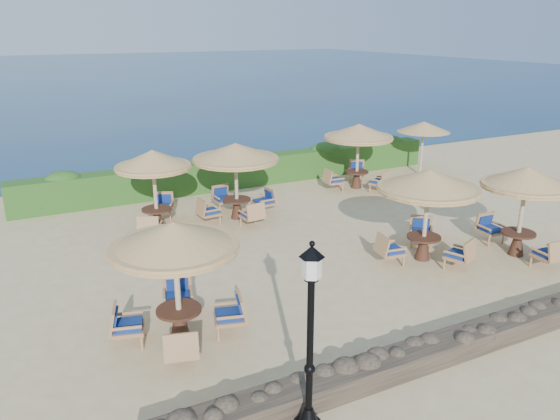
% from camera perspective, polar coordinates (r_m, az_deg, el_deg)
% --- Properties ---
extents(ground, '(120.00, 120.00, 0.00)m').
position_cam_1_polar(ground, '(16.95, 5.72, -3.47)').
color(ground, '#CFB883').
rests_on(ground, ground).
extents(sea, '(160.00, 160.00, 0.00)m').
position_cam_1_polar(sea, '(83.86, -21.46, 13.07)').
color(sea, '#0B274C').
rests_on(sea, ground).
extents(hedge, '(18.00, 0.90, 1.20)m').
position_cam_1_polar(hedge, '(22.84, -3.93, 4.02)').
color(hedge, '#204A17').
rests_on(hedge, ground).
extents(stone_wall, '(15.00, 0.65, 0.44)m').
position_cam_1_polar(stone_wall, '(12.63, 21.26, -11.82)').
color(stone_wall, '#4E4031').
rests_on(stone_wall, ground).
extents(lamp_post, '(0.44, 0.44, 3.31)m').
position_cam_1_polar(lamp_post, '(8.82, 3.15, -14.36)').
color(lamp_post, black).
rests_on(lamp_post, ground).
extents(extra_parasol, '(2.30, 2.30, 2.41)m').
position_cam_1_polar(extra_parasol, '(24.95, 14.79, 8.39)').
color(extra_parasol, tan).
rests_on(extra_parasol, ground).
extents(cafe_set_0, '(2.89, 2.89, 2.65)m').
position_cam_1_polar(cafe_set_0, '(11.39, -10.85, -5.34)').
color(cafe_set_0, tan).
rests_on(cafe_set_0, ground).
extents(cafe_set_1, '(2.86, 2.86, 2.65)m').
position_cam_1_polar(cafe_set_1, '(15.62, 15.18, 1.51)').
color(cafe_set_1, tan).
rests_on(cafe_set_1, ground).
extents(cafe_set_2, '(2.48, 2.83, 2.65)m').
position_cam_1_polar(cafe_set_2, '(16.86, 24.21, 1.80)').
color(cafe_set_2, tan).
rests_on(cafe_set_2, ground).
extents(cafe_set_3, '(2.44, 2.82, 2.65)m').
position_cam_1_polar(cafe_set_3, '(17.92, -13.07, 3.88)').
color(cafe_set_3, tan).
rests_on(cafe_set_3, ground).
extents(cafe_set_4, '(2.94, 2.94, 2.65)m').
position_cam_1_polar(cafe_set_4, '(18.56, -4.63, 4.57)').
color(cafe_set_4, tan).
rests_on(cafe_set_4, ground).
extents(cafe_set_5, '(2.83, 2.82, 2.65)m').
position_cam_1_polar(cafe_set_5, '(22.41, 8.17, 7.03)').
color(cafe_set_5, tan).
rests_on(cafe_set_5, ground).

